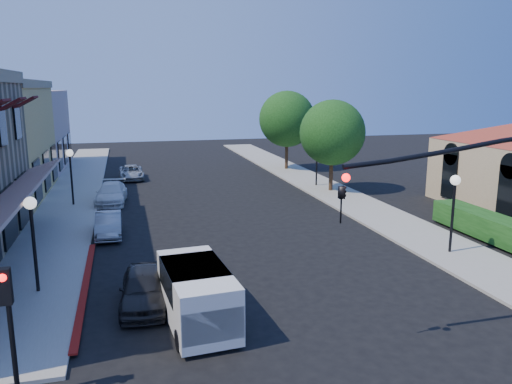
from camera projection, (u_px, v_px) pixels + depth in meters
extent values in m
plane|color=black|center=(354.00, 383.00, 12.48)|extent=(120.00, 120.00, 0.00)
cube|color=gray|center=(76.00, 190.00, 35.81)|extent=(3.50, 50.00, 0.12)
cube|color=gray|center=(305.00, 179.00, 40.20)|extent=(3.50, 50.00, 0.12)
cube|color=maroon|center=(85.00, 289.00, 18.31)|extent=(0.25, 10.00, 0.06)
cube|color=#561416|center=(14.00, 196.00, 19.84)|extent=(1.75, 17.00, 0.67)
cube|color=#480E10|center=(12.00, 104.00, 22.07)|extent=(1.02, 1.50, 0.60)
cube|color=#480E10|center=(26.00, 102.00, 25.28)|extent=(1.02, 1.50, 0.60)
cube|color=black|center=(9.00, 216.00, 22.48)|extent=(0.12, 2.60, 2.60)
cube|color=black|center=(23.00, 200.00, 25.70)|extent=(0.12, 2.60, 2.60)
cube|color=#C99C98|center=(3.00, 131.00, 43.81)|extent=(10.00, 12.00, 7.00)
cube|color=black|center=(508.00, 192.00, 26.62)|extent=(0.12, 1.40, 2.80)
cube|color=black|center=(449.00, 176.00, 31.34)|extent=(0.12, 1.40, 2.80)
cube|color=#154012|center=(494.00, 242.00, 23.93)|extent=(1.40, 8.00, 1.10)
cylinder|color=#362215|center=(331.00, 177.00, 35.28)|extent=(0.28, 0.28, 2.10)
sphere|color=#154012|center=(332.00, 133.00, 34.64)|extent=(4.56, 4.56, 4.56)
cylinder|color=#362215|center=(287.00, 157.00, 44.72)|extent=(0.28, 0.28, 2.27)
sphere|color=#154012|center=(287.00, 119.00, 44.02)|extent=(4.94, 4.94, 4.94)
cylinder|color=black|center=(474.00, 149.00, 13.78)|extent=(7.80, 0.14, 0.14)
imported|color=black|center=(343.00, 188.00, 12.98)|extent=(0.20, 0.16, 1.00)
sphere|color=#FF0C0C|center=(346.00, 178.00, 12.75)|extent=(0.22, 0.22, 0.22)
cylinder|color=black|center=(12.00, 341.00, 11.58)|extent=(0.12, 0.12, 3.00)
cube|color=black|center=(5.00, 286.00, 11.15)|extent=(0.28, 0.22, 0.85)
sphere|color=#FF0C0C|center=(2.00, 278.00, 10.98)|extent=(0.18, 0.18, 0.18)
cylinder|color=black|center=(35.00, 251.00, 17.58)|extent=(0.12, 0.12, 3.20)
sphere|color=white|center=(30.00, 203.00, 17.22)|extent=(0.44, 0.44, 0.44)
cylinder|color=black|center=(72.00, 181.00, 30.82)|extent=(0.12, 0.12, 3.20)
sphere|color=white|center=(70.00, 153.00, 30.46)|extent=(0.44, 0.44, 0.44)
cylinder|color=black|center=(452.00, 219.00, 21.85)|extent=(0.12, 0.12, 3.20)
sphere|color=white|center=(455.00, 180.00, 21.49)|extent=(0.44, 0.44, 0.44)
cylinder|color=black|center=(317.00, 165.00, 36.99)|extent=(0.12, 0.12, 3.20)
sphere|color=white|center=(317.00, 142.00, 36.63)|extent=(0.44, 0.44, 0.44)
cube|color=silver|center=(197.00, 294.00, 15.43)|extent=(2.11, 4.29, 1.70)
cube|color=silver|center=(211.00, 322.00, 13.78)|extent=(1.79, 0.70, 0.95)
cube|color=black|center=(208.00, 302.00, 13.99)|extent=(1.61, 0.22, 0.85)
cube|color=black|center=(194.00, 278.00, 15.60)|extent=(2.00, 2.59, 0.85)
cylinder|color=black|center=(180.00, 340.00, 13.99)|extent=(0.28, 0.64, 0.62)
cylinder|color=black|center=(164.00, 300.00, 16.62)|extent=(0.28, 0.64, 0.62)
cylinder|color=black|center=(235.00, 331.00, 14.51)|extent=(0.28, 0.64, 0.62)
cylinder|color=black|center=(211.00, 294.00, 17.14)|extent=(0.28, 0.64, 0.62)
imported|color=black|center=(144.00, 288.00, 16.80)|extent=(1.77, 3.89, 1.29)
imported|color=#989A9D|center=(109.00, 225.00, 24.79)|extent=(1.25, 3.55, 1.17)
imported|color=white|center=(111.00, 193.00, 31.80)|extent=(2.15, 4.56, 1.29)
imported|color=#A2A5A7|center=(131.00, 172.00, 40.20)|extent=(1.96, 4.08, 1.12)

